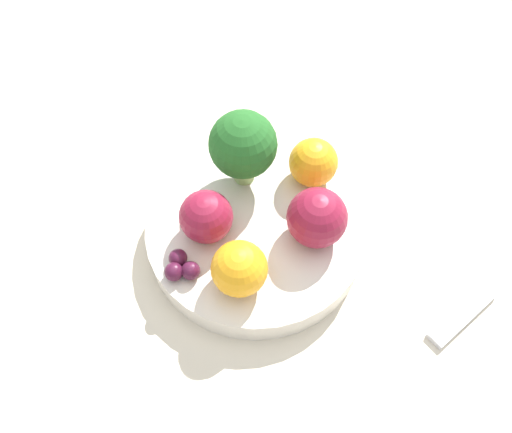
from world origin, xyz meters
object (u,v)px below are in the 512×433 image
Objects in this scene: broccoli at (243,146)px; apple_green at (317,218)px; orange_front at (239,269)px; grape_cluster at (180,266)px; apple_red at (206,217)px; bowl at (256,230)px; spoon at (462,315)px; orange_back at (316,164)px.

broccoli reaches higher than apple_green.
grape_cluster is (0.03, -0.04, -0.02)m from orange_front.
apple_green reaches higher than apple_red.
bowl is at bearing -56.62° from apple_green.
apple_green reaches higher than orange_front.
orange_front reaches higher than bowl.
spoon is at bearing 128.92° from grape_cluster.
bowl is 0.08m from broccoli.
apple_red is 1.01× the size of orange_front.
apple_red reaches higher than orange_back.
spoon is at bearing 90.16° from orange_back.
spoon is (-0.00, 0.18, -0.05)m from orange_back.
grape_cluster is at bearing -4.66° from orange_back.
broccoli is 0.25m from spoon.
orange_back is at bearing 166.75° from apple_red.
apple_red is 0.24m from spoon.
orange_front is at bearing 45.13° from broccoli.
orange_front is 1.02× the size of orange_back.
apple_green is 0.06m from orange_back.
orange_back is at bearing -166.32° from orange_front.
bowl is 4.28× the size of apple_red.
broccoli is 0.07m from apple_red.
apple_red is at bearing -45.59° from apple_green.
orange_front is (0.08, -0.01, -0.00)m from apple_green.
orange_back is (-0.11, 0.03, -0.00)m from apple_red.
broccoli is 2.72× the size of grape_cluster.
apple_red is at bearing -162.36° from grape_cluster.
bowl is 2.56× the size of broccoli.
apple_red is 0.06m from orange_front.
bowl is at bearing -146.78° from orange_front.
orange_back is at bearing -89.84° from spoon.
apple_red is 1.63× the size of grape_cluster.
grape_cluster is at bearing -6.98° from bowl.
orange_back is at bearing -136.68° from apple_green.
spoon is at bearing 118.58° from apple_red.
orange_back is at bearing 134.34° from broccoli.
broccoli is 0.09m from apple_green.
apple_red is at bearing 18.49° from broccoli.
apple_green is 1.82× the size of grape_cluster.
bowl is 4.40× the size of orange_back.
orange_back is at bearing 177.86° from bowl.
broccoli is 1.72× the size of orange_back.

